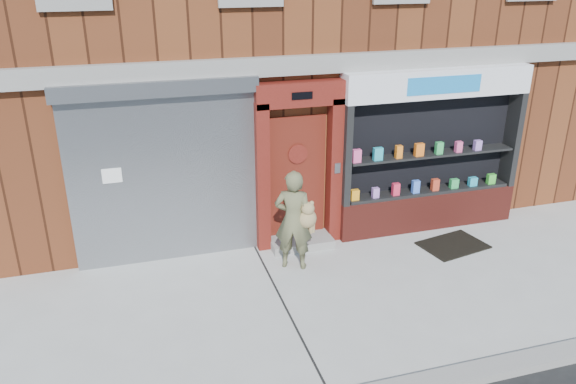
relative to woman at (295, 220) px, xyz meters
name	(u,v)px	position (x,y,z in m)	size (l,w,h in m)	color
ground	(380,289)	(1.07, -1.05, -0.85)	(80.00, 80.00, 0.00)	#9E9E99
curb	(457,377)	(1.07, -3.20, -0.79)	(60.00, 0.30, 0.12)	gray
shutter_bay	(163,163)	(-1.93, 0.88, 0.87)	(3.10, 0.30, 3.04)	gray
red_door_bay	(299,166)	(0.32, 0.81, 0.61)	(1.52, 0.58, 2.90)	#53130E
pharmacy_bay	(430,158)	(2.81, 0.76, 0.52)	(3.50, 0.41, 3.00)	maroon
woman	(295,220)	(0.00, 0.00, 0.00)	(0.74, 0.63, 1.69)	brown
doormat	(453,245)	(2.91, -0.12, -0.83)	(1.11, 0.78, 0.03)	black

